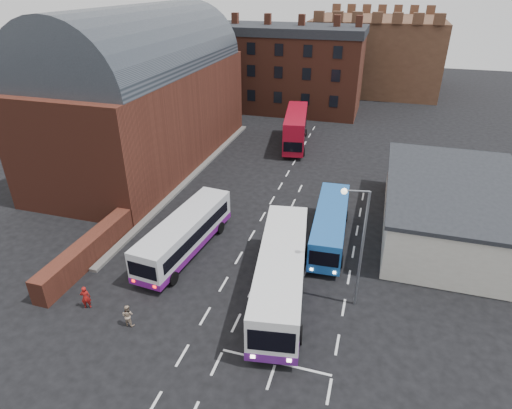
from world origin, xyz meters
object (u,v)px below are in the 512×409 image
(bus_white_outbound, at_px, (185,232))
(pedestrian_red, at_px, (86,297))
(bus_red_double, at_px, (296,128))
(bus_white_inbound, at_px, (281,271))
(pedestrian_beige, at_px, (128,315))
(bus_blue, at_px, (330,224))
(street_lamp, at_px, (358,239))

(bus_white_outbound, height_order, pedestrian_red, bus_white_outbound)
(bus_red_double, bearing_deg, bus_white_inbound, 91.36)
(bus_white_inbound, xyz_separation_m, pedestrian_red, (-11.25, -4.57, -1.16))
(bus_red_double, relative_size, pedestrian_beige, 7.38)
(bus_white_outbound, relative_size, bus_blue, 1.06)
(bus_white_inbound, height_order, pedestrian_beige, bus_white_inbound)
(bus_red_double, bearing_deg, pedestrian_beige, 76.00)
(bus_white_outbound, distance_m, street_lamp, 12.98)
(pedestrian_red, distance_m, pedestrian_beige, 3.34)
(bus_white_inbound, bearing_deg, pedestrian_beige, 23.93)
(street_lamp, relative_size, pedestrian_beige, 5.58)
(bus_white_inbound, xyz_separation_m, bus_red_double, (-4.98, 27.73, 0.25))
(pedestrian_red, bearing_deg, street_lamp, 169.60)
(street_lamp, relative_size, pedestrian_red, 5.01)
(bus_white_outbound, relative_size, pedestrian_red, 6.66)
(street_lamp, distance_m, pedestrian_red, 16.93)
(bus_white_outbound, height_order, bus_red_double, bus_red_double)
(bus_white_inbound, relative_size, street_lamp, 1.55)
(bus_red_double, bearing_deg, bus_blue, 100.25)
(bus_red_double, height_order, street_lamp, street_lamp)
(bus_white_inbound, relative_size, bus_blue, 1.24)
(bus_blue, bearing_deg, bus_red_double, -74.05)
(bus_blue, height_order, bus_red_double, bus_red_double)
(bus_white_outbound, xyz_separation_m, bus_white_inbound, (7.97, -2.88, 0.27))
(street_lamp, bearing_deg, pedestrian_beige, -155.43)
(bus_white_outbound, height_order, pedestrian_beige, bus_white_outbound)
(bus_white_outbound, bearing_deg, bus_red_double, 88.58)
(street_lamp, distance_m, pedestrian_beige, 14.20)
(bus_blue, height_order, street_lamp, street_lamp)
(bus_blue, bearing_deg, street_lamp, 105.66)
(bus_blue, distance_m, pedestrian_beige, 16.04)
(street_lamp, height_order, pedestrian_red, street_lamp)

